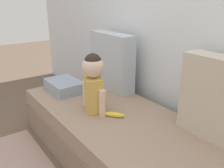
{
  "coord_description": "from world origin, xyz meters",
  "views": [
    {
      "loc": [
        1.36,
        -1.08,
        1.34
      ],
      "look_at": [
        -0.13,
        0.0,
        0.66
      ],
      "focal_mm": 39.13,
      "sensor_mm": 36.0,
      "label": 1
    }
  ],
  "objects_px": {
    "throw_pillow_right": "(220,100)",
    "couch": "(121,140)",
    "toddler": "(93,81)",
    "banana": "(114,115)",
    "throw_pillow_left": "(112,61)",
    "folded_blanket": "(64,86)"
  },
  "relations": [
    {
      "from": "throw_pillow_left",
      "to": "banana",
      "type": "height_order",
      "value": "throw_pillow_left"
    },
    {
      "from": "couch",
      "to": "throw_pillow_right",
      "type": "height_order",
      "value": "throw_pillow_right"
    },
    {
      "from": "couch",
      "to": "throw_pillow_left",
      "type": "relative_size",
      "value": 3.82
    },
    {
      "from": "throw_pillow_left",
      "to": "banana",
      "type": "distance_m",
      "value": 0.72
    },
    {
      "from": "throw_pillow_right",
      "to": "banana",
      "type": "distance_m",
      "value": 0.79
    },
    {
      "from": "toddler",
      "to": "folded_blanket",
      "type": "distance_m",
      "value": 0.6
    },
    {
      "from": "toddler",
      "to": "banana",
      "type": "relative_size",
      "value": 2.89
    },
    {
      "from": "throw_pillow_left",
      "to": "banana",
      "type": "bearing_deg",
      "value": -34.07
    },
    {
      "from": "banana",
      "to": "folded_blanket",
      "type": "bearing_deg",
      "value": -174.43
    },
    {
      "from": "throw_pillow_right",
      "to": "couch",
      "type": "bearing_deg",
      "value": -150.42
    },
    {
      "from": "throw_pillow_right",
      "to": "banana",
      "type": "bearing_deg",
      "value": -149.72
    },
    {
      "from": "couch",
      "to": "banana",
      "type": "distance_m",
      "value": 0.24
    },
    {
      "from": "couch",
      "to": "folded_blanket",
      "type": "height_order",
      "value": "folded_blanket"
    },
    {
      "from": "banana",
      "to": "folded_blanket",
      "type": "distance_m",
      "value": 0.77
    },
    {
      "from": "banana",
      "to": "folded_blanket",
      "type": "xyz_separation_m",
      "value": [
        -0.77,
        -0.07,
        0.03
      ]
    },
    {
      "from": "folded_blanket",
      "to": "couch",
      "type": "bearing_deg",
      "value": 7.74
    },
    {
      "from": "folded_blanket",
      "to": "toddler",
      "type": "bearing_deg",
      "value": 1.31
    },
    {
      "from": "folded_blanket",
      "to": "throw_pillow_left",
      "type": "bearing_deg",
      "value": 64.98
    },
    {
      "from": "toddler",
      "to": "banana",
      "type": "distance_m",
      "value": 0.33
    },
    {
      "from": "couch",
      "to": "folded_blanket",
      "type": "relative_size",
      "value": 5.44
    },
    {
      "from": "throw_pillow_left",
      "to": "folded_blanket",
      "type": "relative_size",
      "value": 1.42
    },
    {
      "from": "couch",
      "to": "throw_pillow_right",
      "type": "xyz_separation_m",
      "value": [
        0.6,
        0.34,
        0.49
      ]
    }
  ]
}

